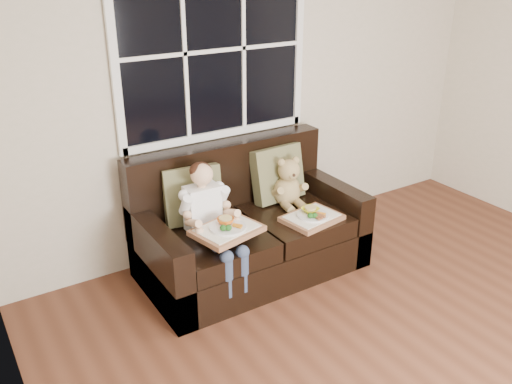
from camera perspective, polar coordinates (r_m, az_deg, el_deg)
window_back at (r=4.22m, az=-4.42°, el=14.63°), size 1.62×0.04×1.37m
loveseat at (r=4.27m, az=-0.91°, el=-4.28°), size 1.70×0.92×0.96m
pillow_left at (r=4.07m, az=-6.68°, el=-0.33°), size 0.46×0.28×0.44m
pillow_right at (r=4.42m, az=2.28°, el=1.93°), size 0.45×0.22×0.46m
child at (r=3.86m, az=-4.98°, el=-2.18°), size 0.36×0.59×0.81m
teddy_bear at (r=4.36m, az=3.42°, el=0.73°), size 0.27×0.33×0.42m
tray_left at (r=3.75m, az=-3.07°, el=-3.92°), size 0.51×0.43×0.10m
tray_right at (r=4.15m, az=5.90°, el=-2.61°), size 0.47×0.38×0.10m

